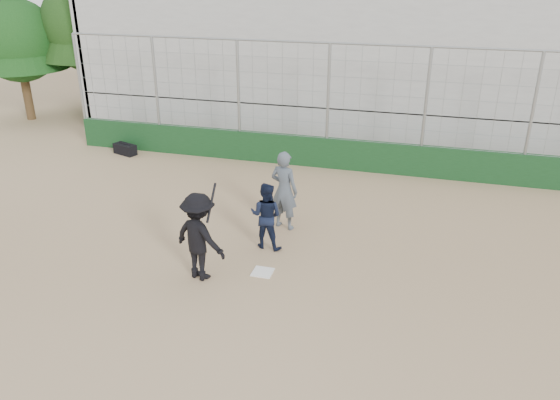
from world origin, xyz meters
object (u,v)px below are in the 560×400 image
(catcher_crouched, at_px, (266,226))
(umpire, at_px, (284,194))
(batter_at_plate, at_px, (199,237))
(equipment_bag, at_px, (125,149))

(catcher_crouched, relative_size, umpire, 0.61)
(batter_at_plate, relative_size, umpire, 1.13)
(umpire, bearing_deg, equipment_bag, -13.61)
(batter_at_plate, xyz_separation_m, umpire, (1.07, 2.81, -0.05))
(umpire, height_order, equipment_bag, umpire)
(catcher_crouched, height_order, equipment_bag, catcher_crouched)
(batter_at_plate, bearing_deg, catcher_crouched, 59.85)
(catcher_crouched, height_order, umpire, umpire)
(catcher_crouched, xyz_separation_m, umpire, (0.12, 1.17, 0.36))
(batter_at_plate, xyz_separation_m, equipment_bag, (-5.88, 6.90, -0.78))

